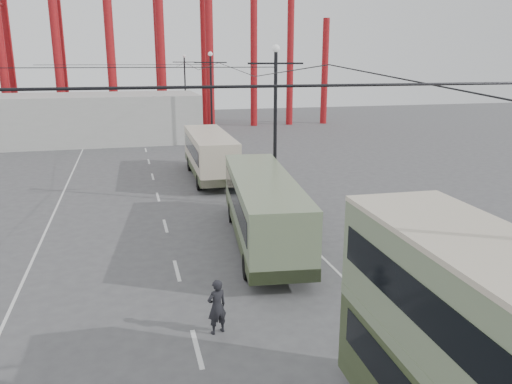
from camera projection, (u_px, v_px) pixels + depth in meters
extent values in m
cube|color=silver|center=(161.00, 210.00, 29.11)|extent=(0.15, 82.00, 0.01)
cube|color=silver|center=(262.00, 198.00, 31.60)|extent=(0.12, 120.00, 0.01)
cube|color=silver|center=(54.00, 213.00, 28.59)|extent=(0.12, 120.00, 0.01)
cylinder|color=black|center=(275.00, 132.00, 28.63)|extent=(0.20, 0.20, 9.00)
cylinder|color=black|center=(274.00, 203.00, 29.71)|extent=(0.44, 0.44, 0.50)
cube|color=black|center=(276.00, 63.00, 27.67)|extent=(3.20, 0.10, 0.10)
sphere|color=white|center=(276.00, 48.00, 27.46)|extent=(0.44, 0.44, 0.44)
cylinder|color=black|center=(211.00, 102.00, 49.23)|extent=(0.20, 0.20, 9.00)
cylinder|color=black|center=(212.00, 145.00, 50.31)|extent=(0.44, 0.44, 0.50)
cube|color=black|center=(211.00, 62.00, 48.27)|extent=(3.20, 0.10, 0.10)
sphere|color=white|center=(210.00, 54.00, 48.06)|extent=(0.44, 0.44, 0.44)
cylinder|color=black|center=(185.00, 90.00, 69.83)|extent=(0.20, 0.20, 9.00)
cylinder|color=black|center=(186.00, 121.00, 70.91)|extent=(0.44, 0.44, 0.50)
cube|color=black|center=(184.00, 62.00, 68.87)|extent=(3.20, 0.10, 0.10)
sphere|color=white|center=(184.00, 56.00, 68.66)|extent=(0.44, 0.44, 0.44)
cylinder|color=maroon|center=(4.00, 17.00, 59.51)|extent=(1.00, 1.00, 27.00)
cylinder|color=maroon|center=(254.00, 8.00, 63.58)|extent=(0.90, 0.90, 30.00)
cylinder|color=maroon|center=(290.00, 41.00, 65.81)|extent=(0.90, 0.90, 22.00)
cylinder|color=maroon|center=(325.00, 72.00, 68.03)|extent=(0.90, 0.90, 14.00)
cube|color=#ADADA8|center=(94.00, 118.00, 53.49)|extent=(22.00, 10.00, 5.00)
cube|color=gray|center=(263.00, 206.00, 23.32)|extent=(4.03, 11.79, 2.52)
cube|color=black|center=(263.00, 198.00, 23.21)|extent=(3.91, 10.55, 1.00)
cube|color=#2F3A1F|center=(263.00, 227.00, 23.57)|extent=(4.06, 11.79, 0.53)
cube|color=gray|center=(263.00, 178.00, 22.98)|extent=(4.05, 11.79, 0.17)
cylinder|color=black|center=(232.00, 214.00, 26.63)|extent=(0.42, 1.08, 1.05)
cylinder|color=black|center=(276.00, 212.00, 26.92)|extent=(0.42, 1.08, 1.05)
cylinder|color=black|center=(246.00, 265.00, 19.98)|extent=(0.42, 1.08, 1.05)
cylinder|color=black|center=(304.00, 262.00, 20.27)|extent=(0.42, 1.08, 1.05)
cube|color=beige|center=(210.00, 153.00, 36.60)|extent=(2.96, 10.76, 2.57)
cube|color=black|center=(210.00, 148.00, 36.49)|extent=(2.97, 9.48, 1.02)
cube|color=#2F3A1F|center=(210.00, 167.00, 36.86)|extent=(2.99, 10.76, 0.53)
cube|color=beige|center=(209.00, 135.00, 36.25)|extent=(2.98, 10.76, 0.17)
cylinder|color=black|center=(190.00, 164.00, 39.30)|extent=(0.33, 1.08, 1.07)
cylinder|color=black|center=(220.00, 163.00, 39.82)|extent=(0.33, 1.08, 1.07)
cylinder|color=black|center=(199.00, 182.00, 33.65)|extent=(0.33, 1.08, 1.07)
cylinder|color=black|center=(234.00, 180.00, 34.18)|extent=(0.33, 1.08, 1.07)
imported|color=black|center=(217.00, 307.00, 15.74)|extent=(0.77, 0.64, 1.82)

